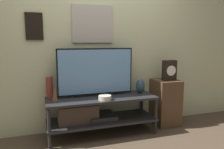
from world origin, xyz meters
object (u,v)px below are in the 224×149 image
(television, at_px, (96,72))
(vase_wide_bowl, at_px, (105,98))
(vase_slim_bronze, at_px, (55,92))
(mantel_clock, at_px, (169,70))
(vase_tall_ceramic, at_px, (50,88))
(vase_urn_stoneware, at_px, (140,86))

(television, height_order, vase_wide_bowl, television)
(vase_slim_bronze, bearing_deg, mantel_clock, 0.98)
(vase_wide_bowl, xyz_separation_m, vase_tall_ceramic, (-0.68, 0.34, 0.11))
(vase_slim_bronze, height_order, mantel_clock, mantel_clock)
(mantel_clock, bearing_deg, television, 175.70)
(television, xyz_separation_m, vase_wide_bowl, (0.05, -0.27, -0.31))
(television, xyz_separation_m, vase_tall_ceramic, (-0.62, 0.07, -0.20))
(vase_tall_ceramic, bearing_deg, vase_slim_bronze, -73.35)
(vase_wide_bowl, bearing_deg, mantel_clock, 9.73)
(vase_urn_stoneware, relative_size, mantel_clock, 0.68)
(vase_tall_ceramic, bearing_deg, mantel_clock, -5.03)
(vase_wide_bowl, distance_m, vase_urn_stoneware, 0.65)
(vase_slim_bronze, xyz_separation_m, vase_tall_ceramic, (-0.05, 0.18, 0.03))
(vase_urn_stoneware, bearing_deg, vase_slim_bronze, -177.06)
(television, relative_size, vase_wide_bowl, 6.29)
(television, height_order, mantel_clock, television)
(vase_slim_bronze, xyz_separation_m, vase_wide_bowl, (0.62, -0.15, -0.08))
(mantel_clock, bearing_deg, vase_urn_stoneware, 175.76)
(vase_urn_stoneware, bearing_deg, television, 175.65)
(vase_slim_bronze, distance_m, vase_tall_ceramic, 0.19)
(vase_slim_bronze, relative_size, vase_wide_bowl, 1.33)
(television, height_order, vase_urn_stoneware, television)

